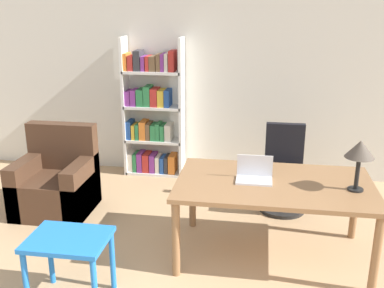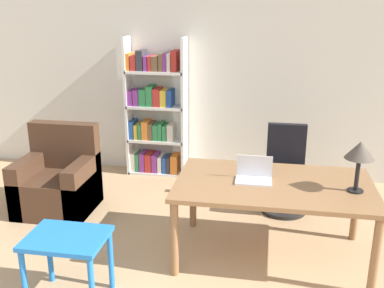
# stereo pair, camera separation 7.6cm
# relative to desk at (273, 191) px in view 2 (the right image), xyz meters

# --- Properties ---
(wall_back) EXTENTS (8.00, 0.06, 2.70)m
(wall_back) POSITION_rel_desk_xyz_m (-0.56, 2.03, 0.70)
(wall_back) COLOR silver
(wall_back) RESTS_ON ground_plane
(desk) EXTENTS (1.72, 1.02, 0.73)m
(desk) POSITION_rel_desk_xyz_m (0.00, 0.00, 0.00)
(desk) COLOR olive
(desk) RESTS_ON ground_plane
(laptop) EXTENTS (0.32, 0.21, 0.22)m
(laptop) POSITION_rel_desk_xyz_m (-0.18, 0.02, 0.13)
(laptop) COLOR silver
(laptop) RESTS_ON desk
(table_lamp) EXTENTS (0.24, 0.24, 0.44)m
(table_lamp) POSITION_rel_desk_xyz_m (0.67, -0.07, 0.42)
(table_lamp) COLOR black
(table_lamp) RESTS_ON desk
(office_chair) EXTENTS (0.51, 0.51, 0.96)m
(office_chair) POSITION_rel_desk_xyz_m (0.13, 1.04, -0.22)
(office_chair) COLOR black
(office_chair) RESTS_ON ground_plane
(side_table_blue) EXTENTS (0.60, 0.46, 0.55)m
(side_table_blue) POSITION_rel_desk_xyz_m (-1.53, -0.92, -0.19)
(side_table_blue) COLOR blue
(side_table_blue) RESTS_ON ground_plane
(armchair) EXTENTS (0.79, 0.73, 0.94)m
(armchair) POSITION_rel_desk_xyz_m (-2.35, 0.58, -0.34)
(armchair) COLOR #472D1E
(armchair) RESTS_ON ground_plane
(bookshelf) EXTENTS (0.79, 0.28, 1.82)m
(bookshelf) POSITION_rel_desk_xyz_m (-1.57, 1.84, 0.16)
(bookshelf) COLOR white
(bookshelf) RESTS_ON ground_plane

